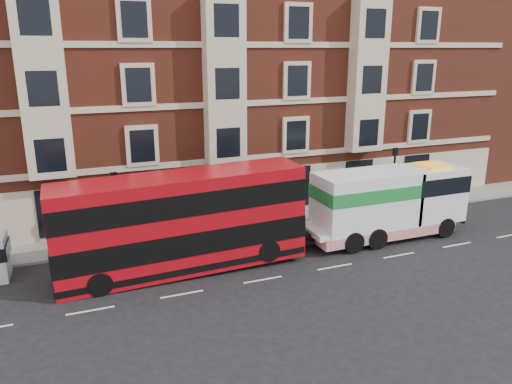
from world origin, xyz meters
The scene contains 7 objects.
ground centered at (0.00, 0.00, 0.00)m, with size 120.00×120.00×0.00m, color black.
sidewalk centered at (0.00, 7.50, 0.07)m, with size 90.00×3.00×0.15m, color slate.
victorian_terrace centered at (0.50, 15.00, 10.07)m, with size 45.00×12.00×20.40m.
lamp_post_west centered at (-6.00, 6.20, 2.68)m, with size 0.35×0.15×4.35m.
lamp_post_east centered at (12.00, 6.20, 2.68)m, with size 0.35×0.15×4.35m.
double_decker_bus centered at (-3.30, 2.51, 2.63)m, with size 12.26×2.82×4.97m.
tow_truck centered at (8.76, 2.51, 2.17)m, with size 9.82×2.90×4.09m.
Camera 1 is at (-8.46, -20.34, 10.84)m, focal length 35.00 mm.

